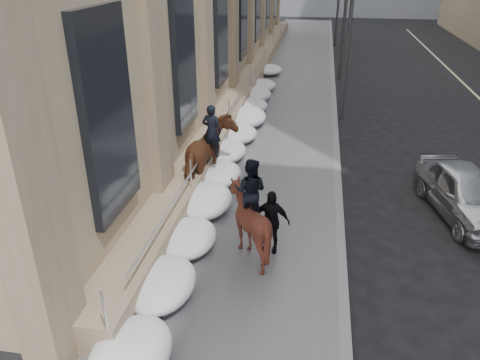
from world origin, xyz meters
name	(u,v)px	position (x,y,z in m)	size (l,w,h in m)	color
ground	(225,307)	(0.00, 0.00, 0.00)	(140.00, 140.00, 0.00)	black
sidewalk	(272,144)	(0.00, 10.00, 0.06)	(5.00, 80.00, 0.12)	#545456
curb	(336,148)	(2.62, 10.00, 0.06)	(0.24, 80.00, 0.12)	slate
streetlight_mid	(347,19)	(2.74, 14.00, 4.58)	(1.71, 0.24, 8.00)	#2D2D30
traffic_signal	(329,12)	(2.07, 22.00, 4.00)	(4.10, 0.22, 6.00)	#2D2D30
snow_bank	(230,149)	(-1.42, 8.11, 0.47)	(1.70, 18.10, 0.76)	silver
mounted_horse_left	(210,154)	(-1.59, 5.62, 1.29)	(1.53, 2.80, 2.78)	#4E2A17
mounted_horse_right	(249,218)	(0.22, 2.01, 1.18)	(1.70, 1.86, 2.59)	#3E1A11
pedestrian	(270,221)	(0.75, 2.26, 0.98)	(1.01, 0.42, 1.72)	black
car_silver	(466,193)	(6.28, 5.25, 0.75)	(1.77, 4.40, 1.50)	#A8AAB0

